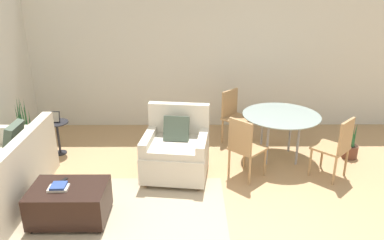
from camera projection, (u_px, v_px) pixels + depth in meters
The scene contains 15 objects.
wall_back at pixel (199, 54), 6.76m from camera, with size 12.00×0.06×2.75m.
area_rug at pixel (125, 209), 4.61m from camera, with size 2.47×1.48×0.01m.
couch at pixel (1, 180), 4.66m from camera, with size 0.88×1.92×0.89m.
armchair at pixel (176, 151), 5.28m from camera, with size 0.97×0.93×0.98m.
ottoman at pixel (70, 202), 4.33m from camera, with size 0.87×0.60×0.43m.
book_stack at pixel (58, 187), 4.23m from camera, with size 0.23×0.18×0.05m.
tv_remote_primary at pixel (62, 181), 4.40m from camera, with size 0.11×0.15×0.01m.
potted_plant at pixel (27, 141), 5.91m from camera, with size 0.34×0.34×0.98m.
side_table at pixel (58, 132), 5.92m from camera, with size 0.36×0.36×0.54m.
picture_frame at pixel (56, 117), 5.83m from camera, with size 0.13×0.07×0.18m.
dining_table at pixel (281, 119), 5.69m from camera, with size 1.17×1.17×0.72m.
dining_chair_near_left at pixel (244, 145), 5.14m from camera, with size 0.59×0.59×0.90m.
dining_chair_near_right at pixel (337, 144), 5.14m from camera, with size 0.59×0.59×0.90m.
dining_chair_far_left at pixel (234, 113), 6.33m from camera, with size 0.59×0.59×0.90m.
potted_plant_small at pixel (350, 147), 5.86m from camera, with size 0.24×0.24×0.60m.
Camera 1 is at (-0.17, -3.18, 2.68)m, focal length 35.00 mm.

